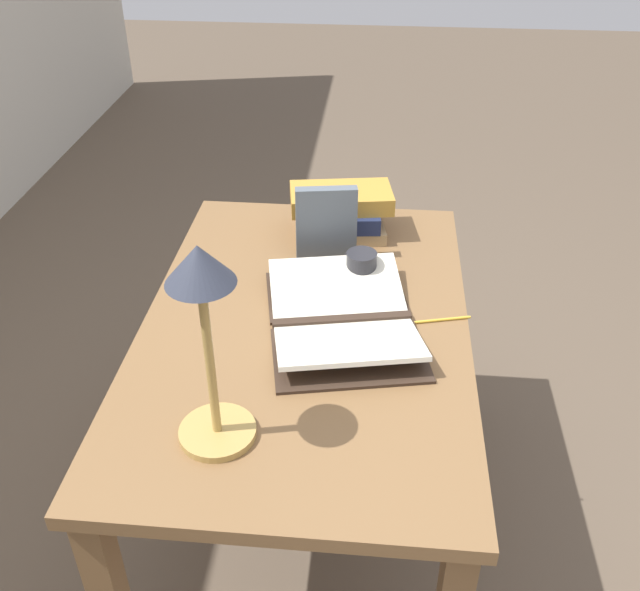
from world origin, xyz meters
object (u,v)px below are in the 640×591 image
(book_stack_tall, at_px, (341,212))
(coffee_mug, at_px, (361,267))
(book_standing_upright, at_px, (326,224))
(reading_lamp, at_px, (205,315))
(pencil, at_px, (437,320))
(open_book, at_px, (342,318))

(book_stack_tall, xyz_separation_m, coffee_mug, (-0.26, -0.07, -0.02))
(book_standing_upright, relative_size, reading_lamp, 0.49)
(coffee_mug, relative_size, pencil, 0.57)
(book_standing_upright, bearing_deg, pencil, -141.59)
(reading_lamp, height_order, coffee_mug, reading_lamp)
(book_stack_tall, height_order, book_standing_upright, book_standing_upright)
(book_stack_tall, bearing_deg, coffee_mug, -164.80)
(book_standing_upright, relative_size, coffee_mug, 2.29)
(pencil, bearing_deg, coffee_mug, 49.94)
(open_book, height_order, book_stack_tall, book_stack_tall)
(coffee_mug, bearing_deg, open_book, 169.63)
(book_stack_tall, distance_m, reading_lamp, 0.90)
(open_book, bearing_deg, coffee_mug, -21.76)
(open_book, relative_size, book_stack_tall, 1.74)
(book_stack_tall, height_order, coffee_mug, book_stack_tall)
(open_book, relative_size, pencil, 3.29)
(open_book, xyz_separation_m, reading_lamp, (-0.39, 0.22, 0.27))
(book_standing_upright, bearing_deg, book_stack_tall, -20.07)
(book_standing_upright, distance_m, pencil, 0.41)
(book_stack_tall, relative_size, pencil, 1.89)
(open_book, relative_size, reading_lamp, 1.23)
(reading_lamp, bearing_deg, book_standing_upright, -12.68)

